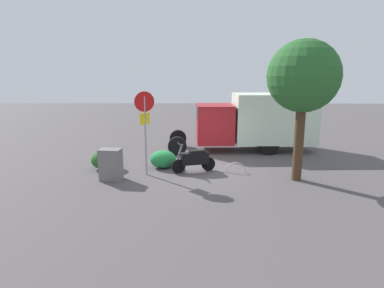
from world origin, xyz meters
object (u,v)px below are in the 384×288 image
Objects in this scene: box_truck_near at (255,119)px; utility_cabinet at (111,164)px; motorcycle at (194,159)px; bike_rack_hoop at (235,173)px; stop_sign at (145,120)px; street_tree at (303,77)px.

box_truck_near is 7.87m from utility_cabinet.
motorcycle is at bearing 49.39° from box_truck_near.
stop_sign is at bearing 5.54° from bike_rack_hoop.
bike_rack_hoop is (-3.51, -0.34, -2.16)m from stop_sign.
box_truck_near is at bearing -139.06° from stop_sign.
motorcycle is at bearing -167.29° from stop_sign.
stop_sign is at bearing 38.68° from box_truck_near.
motorcycle is 1.51× the size of utility_cabinet.
bike_rack_hoop is at bearing -168.56° from utility_cabinet.
utility_cabinet is at bearing 2.22° from motorcycle.
street_tree is at bearing 158.33° from bike_rack_hoop.
motorcycle is at bearing -161.41° from utility_cabinet.
utility_cabinet is (1.22, 0.62, -1.57)m from stop_sign.
stop_sign is at bearing -3.66° from motorcycle.
motorcycle is (3.02, 3.82, -1.08)m from box_truck_near.
motorcycle is at bearing -2.81° from bike_rack_hoop.
bike_rack_hoop is at bearing 68.25° from box_truck_near.
bike_rack_hoop is at bearing -21.67° from street_tree.
box_truck_near is 4.18× the size of motorcycle.
utility_cabinet is (6.11, 4.86, -1.01)m from box_truck_near.
stop_sign is 5.91m from street_tree.
utility_cabinet is at bearing 11.44° from bike_rack_hoop.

